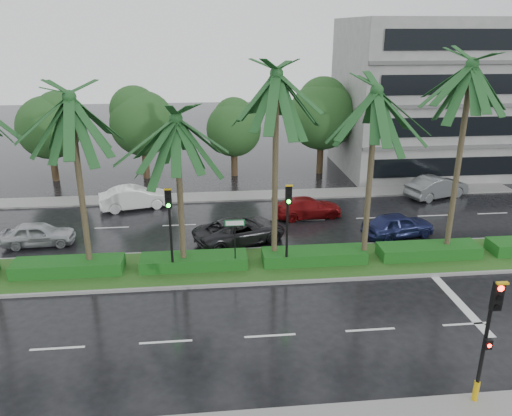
{
  "coord_description": "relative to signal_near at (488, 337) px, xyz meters",
  "views": [
    {
      "loc": [
        -2.22,
        -21.36,
        11.25
      ],
      "look_at": [
        0.12,
        1.5,
        2.94
      ],
      "focal_mm": 35.0,
      "sensor_mm": 36.0,
      "label": 1
    }
  ],
  "objects": [
    {
      "name": "car_silver",
      "position": [
        -17.5,
        14.23,
        -1.85
      ],
      "size": [
        1.75,
        3.91,
        1.31
      ],
      "primitive_type": "imported",
      "rotation": [
        0.0,
        0.0,
        1.63
      ],
      "color": "#A9ABB1",
      "rests_on": "ground"
    },
    {
      "name": "signal_near",
      "position": [
        0.0,
        0.0,
        0.0
      ],
      "size": [
        0.34,
        0.45,
        4.36
      ],
      "color": "black",
      "rests_on": "near_sidewalk"
    },
    {
      "name": "median",
      "position": [
        -6.0,
        10.39,
        -2.42
      ],
      "size": [
        36.0,
        4.0,
        0.15
      ],
      "color": "gray",
      "rests_on": "ground"
    },
    {
      "name": "signal_median_left",
      "position": [
        -10.0,
        9.69,
        0.49
      ],
      "size": [
        0.34,
        0.42,
        4.36
      ],
      "color": "black",
      "rests_on": "median"
    },
    {
      "name": "car_darkgrey",
      "position": [
        -6.5,
        13.43,
        -1.79
      ],
      "size": [
        4.17,
        5.63,
        1.42
      ],
      "primitive_type": "imported",
      "rotation": [
        0.0,
        0.0,
        1.97
      ],
      "color": "black",
      "rests_on": "ground"
    },
    {
      "name": "building",
      "position": [
        11.0,
        27.39,
        3.5
      ],
      "size": [
        16.0,
        10.0,
        12.0
      ],
      "primitive_type": "cube",
      "color": "gray",
      "rests_on": "ground"
    },
    {
      "name": "car_red",
      "position": [
        -2.0,
        17.01,
        -1.87
      ],
      "size": [
        2.3,
        4.55,
        1.27
      ],
      "primitive_type": "imported",
      "rotation": [
        0.0,
        0.0,
        1.7
      ],
      "color": "maroon",
      "rests_on": "ground"
    },
    {
      "name": "bg_trees",
      "position": [
        -4.42,
        26.98,
        2.21
      ],
      "size": [
        33.11,
        5.47,
        7.9
      ],
      "color": "#342318",
      "rests_on": "ground"
    },
    {
      "name": "lane_markings",
      "position": [
        -2.96,
        8.96,
        -2.5
      ],
      "size": [
        34.0,
        13.06,
        0.01
      ],
      "color": "silver",
      "rests_on": "ground"
    },
    {
      "name": "palm_row",
      "position": [
        -7.25,
        10.41,
        5.56
      ],
      "size": [
        26.3,
        4.2,
        10.36
      ],
      "color": "#3B3322",
      "rests_on": "median"
    },
    {
      "name": "street_sign",
      "position": [
        -7.0,
        9.87,
        -0.38
      ],
      "size": [
        0.95,
        0.09,
        2.6
      ],
      "color": "black",
      "rests_on": "median"
    },
    {
      "name": "car_grey",
      "position": [
        7.78,
        19.89,
        -1.74
      ],
      "size": [
        3.16,
        4.93,
        1.53
      ],
      "primitive_type": "imported",
      "rotation": [
        0.0,
        0.0,
        1.93
      ],
      "color": "#565A5B",
      "rests_on": "ground"
    },
    {
      "name": "car_white",
      "position": [
        -13.0,
        19.74,
        -1.76
      ],
      "size": [
        2.67,
        4.79,
        1.5
      ],
      "primitive_type": "imported",
      "rotation": [
        0.0,
        0.0,
        1.82
      ],
      "color": "white",
      "rests_on": "ground"
    },
    {
      "name": "car_blue",
      "position": [
        2.5,
        13.39,
        -1.8
      ],
      "size": [
        2.58,
        4.41,
        1.41
      ],
      "primitive_type": "imported",
      "rotation": [
        0.0,
        0.0,
        1.81
      ],
      "color": "#191F4C",
      "rests_on": "ground"
    },
    {
      "name": "signal_median_right",
      "position": [
        -4.5,
        9.69,
        0.49
      ],
      "size": [
        0.34,
        0.42,
        4.36
      ],
      "color": "black",
      "rests_on": "median"
    },
    {
      "name": "hedge",
      "position": [
        -6.0,
        10.39,
        -2.05
      ],
      "size": [
        35.2,
        1.4,
        0.6
      ],
      "color": "#164D17",
      "rests_on": "median"
    },
    {
      "name": "far_sidewalk",
      "position": [
        -6.0,
        21.39,
        -2.44
      ],
      "size": [
        40.0,
        2.0,
        0.12
      ],
      "primitive_type": "cube",
      "color": "gray",
      "rests_on": "ground"
    },
    {
      "name": "ground",
      "position": [
        -6.0,
        9.39,
        -2.5
      ],
      "size": [
        120.0,
        120.0,
        0.0
      ],
      "primitive_type": "plane",
      "color": "black",
      "rests_on": "ground"
    }
  ]
}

